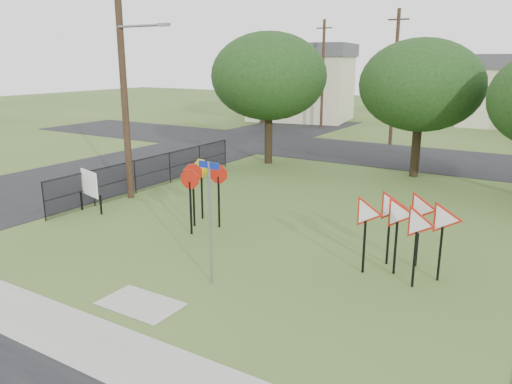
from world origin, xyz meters
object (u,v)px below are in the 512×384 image
at_px(street_name_sign, 210,216).
at_px(yield_sign_cluster, 405,217).
at_px(stop_sign_cluster, 201,180).
at_px(info_board, 89,185).

relative_size(street_name_sign, yield_sign_cluster, 1.14).
height_order(stop_sign_cluster, yield_sign_cluster, stop_sign_cluster).
distance_m(street_name_sign, yield_sign_cluster, 5.25).
bearing_deg(yield_sign_cluster, stop_sign_cluster, 177.40).
height_order(street_name_sign, yield_sign_cluster, street_name_sign).
distance_m(street_name_sign, info_board, 8.24).
bearing_deg(yield_sign_cluster, info_board, -177.15).
bearing_deg(yield_sign_cluster, street_name_sign, -142.03).
distance_m(street_name_sign, stop_sign_cluster, 4.70).
distance_m(stop_sign_cluster, yield_sign_cluster, 7.21).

